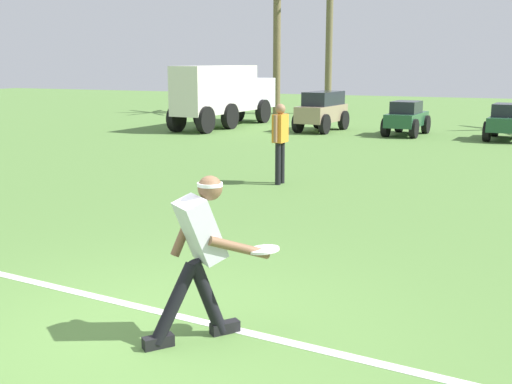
# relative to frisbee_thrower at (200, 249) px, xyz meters

# --- Properties ---
(ground_plane) EXTENTS (80.00, 80.00, 0.00)m
(ground_plane) POSITION_rel_frisbee_thrower_xyz_m (-0.46, -0.18, -0.80)
(ground_plane) COLOR #537B39
(field_line_paint) EXTENTS (27.18, 2.87, 0.01)m
(field_line_paint) POSITION_rel_frisbee_thrower_xyz_m (-0.46, 0.33, -0.80)
(field_line_paint) COLOR white
(field_line_paint) RESTS_ON ground_plane
(frisbee_thrower) EXTENTS (0.88, 0.81, 1.42)m
(frisbee_thrower) POSITION_rel_frisbee_thrower_xyz_m (0.00, 0.00, 0.00)
(frisbee_thrower) COLOR black
(frisbee_thrower) RESTS_ON ground_plane
(frisbee_in_flight) EXTENTS (0.28, 0.28, 0.05)m
(frisbee_in_flight) POSITION_rel_frisbee_thrower_xyz_m (0.47, 0.28, -0.02)
(frisbee_in_flight) COLOR white
(teammate_near_sideline) EXTENTS (0.22, 0.50, 1.56)m
(teammate_near_sideline) POSITION_rel_frisbee_thrower_xyz_m (-2.01, 6.90, 0.14)
(teammate_near_sideline) COLOR black
(teammate_near_sideline) RESTS_ON ground_plane
(parked_car_slot_a) EXTENTS (1.37, 2.48, 1.34)m
(parked_car_slot_a) POSITION_rel_frisbee_thrower_xyz_m (-4.27, 16.51, -0.08)
(parked_car_slot_a) COLOR #998466
(parked_car_slot_a) RESTS_ON ground_plane
(parked_car_slot_b) EXTENTS (1.24, 2.26, 1.10)m
(parked_car_slot_b) POSITION_rel_frisbee_thrower_xyz_m (-1.38, 16.40, -0.23)
(parked_car_slot_b) COLOR #235133
(parked_car_slot_b) RESTS_ON ground_plane
(parked_car_slot_c) EXTENTS (1.26, 2.27, 1.10)m
(parked_car_slot_c) POSITION_rel_frisbee_thrower_xyz_m (1.67, 16.37, -0.23)
(parked_car_slot_c) COLOR #235133
(parked_car_slot_c) RESTS_ON ground_plane
(box_truck) EXTENTS (1.70, 5.96, 2.20)m
(box_truck) POSITION_rel_frisbee_thrower_xyz_m (-7.99, 16.45, 0.43)
(box_truck) COLOR silver
(box_truck) RESTS_ON ground_plane
(palm_tree_far_left) EXTENTS (3.85, 3.56, 6.15)m
(palm_tree_far_left) POSITION_rel_frisbee_thrower_xyz_m (-8.40, 22.59, 3.01)
(palm_tree_far_left) COLOR brown
(palm_tree_far_left) RESTS_ON ground_plane
(palm_tree_left_of_centre) EXTENTS (3.57, 3.37, 7.23)m
(palm_tree_left_of_centre) POSITION_rel_frisbee_thrower_xyz_m (-6.30, 23.68, 3.55)
(palm_tree_left_of_centre) COLOR brown
(palm_tree_left_of_centre) RESTS_ON ground_plane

